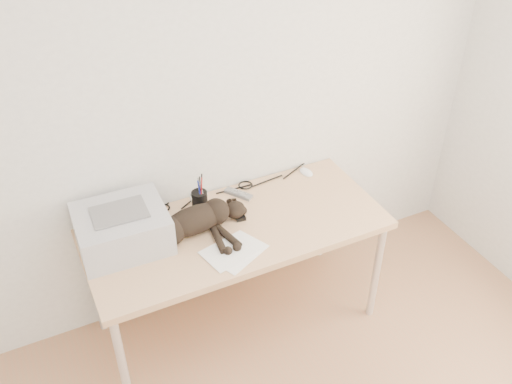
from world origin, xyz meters
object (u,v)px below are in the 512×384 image
printer (122,228)px  mug (199,201)px  cat (192,223)px  mouse (306,171)px  pen_cup (200,201)px  desk (230,236)px

printer → mug: 0.47m
printer → cat: size_ratio=0.65×
cat → mouse: 0.85m
printer → pen_cup: pen_cup is taller
printer → pen_cup: (0.45, 0.10, -0.04)m
cat → mouse: bearing=10.4°
desk → pen_cup: size_ratio=7.18×
desk → printer: bearing=176.8°
desk → cat: (-0.23, -0.04, 0.20)m
desk → mug: size_ratio=15.61×
mug → desk: bearing=-51.7°
desk → pen_cup: pen_cup is taller
mug → mouse: (0.70, 0.04, -0.03)m
printer → mouse: printer is taller
desk → pen_cup: 0.26m
cat → pen_cup: size_ratio=3.17×
pen_cup → mouse: pen_cup is taller
mouse → printer: bearing=179.5°
cat → printer: bearing=162.3°
printer → pen_cup: size_ratio=2.05×
cat → mug: (0.11, 0.19, -0.02)m
mouse → mug: bearing=175.0°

